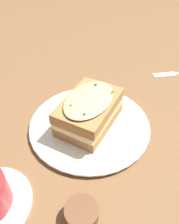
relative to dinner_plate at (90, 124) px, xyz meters
name	(u,v)px	position (x,y,z in m)	size (l,w,h in m)	color
ground_plane	(80,123)	(-0.02, 0.02, -0.01)	(2.40, 2.40, 0.00)	brown
dinner_plate	(90,124)	(0.00, 0.00, 0.00)	(0.27, 0.27, 0.01)	white
sandwich	(89,111)	(0.00, 0.00, 0.04)	(0.17, 0.18, 0.08)	#A37542
fork	(175,73)	(0.30, 0.17, -0.01)	(0.18, 0.02, 0.00)	silver
condiment_pot	(82,214)	(-0.05, -0.19, 0.01)	(0.05, 0.05, 0.03)	brown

